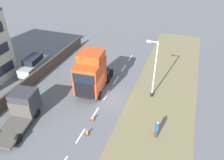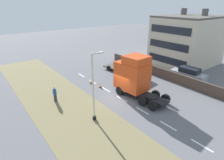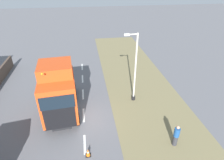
# 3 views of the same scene
# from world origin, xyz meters

# --- Properties ---
(ground_plane) EXTENTS (120.00, 120.00, 0.00)m
(ground_plane) POSITION_xyz_m (0.00, 0.00, 0.00)
(ground_plane) COLOR slate
(ground_plane) RESTS_ON ground
(grass_verge) EXTENTS (7.00, 44.00, 0.01)m
(grass_verge) POSITION_xyz_m (-6.00, 0.00, 0.01)
(grass_verge) COLOR olive
(grass_verge) RESTS_ON ground
(lane_markings) EXTENTS (0.16, 21.00, 0.00)m
(lane_markings) POSITION_xyz_m (0.00, -0.70, 0.00)
(lane_markings) COLOR white
(lane_markings) RESTS_ON ground
(boundary_wall) EXTENTS (0.25, 24.00, 1.40)m
(boundary_wall) POSITION_xyz_m (9.00, 0.00, 0.70)
(boundary_wall) COLOR #4C3D33
(boundary_wall) RESTS_ON ground
(lorry_cab) EXTENTS (3.15, 6.85, 5.02)m
(lorry_cab) POSITION_xyz_m (1.74, -0.66, 2.44)
(lorry_cab) COLOR black
(lorry_cab) RESTS_ON ground
(flatbed_truck) EXTENTS (3.02, 5.91, 2.76)m
(flatbed_truck) POSITION_xyz_m (6.08, 5.39, 1.45)
(flatbed_truck) COLOR #333338
(flatbed_truck) RESTS_ON ground
(parked_car) EXTENTS (2.20, 4.93, 2.05)m
(parked_car) POSITION_xyz_m (10.75, -2.29, 1.00)
(parked_car) COLOR #9EA3A8
(parked_car) RESTS_ON ground
(lamp_post) EXTENTS (1.29, 0.34, 6.48)m
(lamp_post) POSITION_xyz_m (-4.69, -2.25, 2.96)
(lamp_post) COLOR black
(lamp_post) RESTS_ON ground
(pedestrian) EXTENTS (0.39, 0.39, 1.75)m
(pedestrian) POSITION_xyz_m (-6.29, 3.47, 0.86)
(pedestrian) COLOR #333338
(pedestrian) RESTS_ON ground
(traffic_cone_lead) EXTENTS (0.36, 0.36, 0.58)m
(traffic_cone_lead) POSITION_xyz_m (-0.21, 3.48, 0.28)
(traffic_cone_lead) COLOR black
(traffic_cone_lead) RESTS_ON ground
(traffic_cone_trailing) EXTENTS (0.36, 0.36, 0.58)m
(traffic_cone_trailing) POSITION_xyz_m (-0.49, 5.31, 0.28)
(traffic_cone_trailing) COLOR black
(traffic_cone_trailing) RESTS_ON ground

